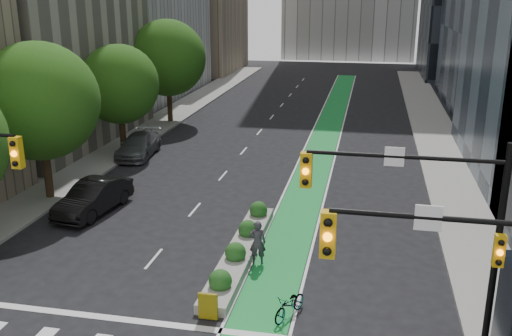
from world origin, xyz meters
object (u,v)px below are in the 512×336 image
at_px(bicycle, 290,305).
at_px(parked_car_left_mid, 94,197).
at_px(median_planter, 241,248).
at_px(parked_car_left_far, 139,145).
at_px(cyclist, 258,242).

xyz_separation_m(bicycle, parked_car_left_mid, (-11.60, 7.98, 0.37)).
bearing_deg(median_planter, parked_car_left_far, 127.00).
distance_m(median_planter, parked_car_left_far, 17.79).
relative_size(median_planter, bicycle, 5.58).
relative_size(median_planter, parked_car_left_far, 1.89).
bearing_deg(median_planter, parked_car_left_mid, 158.13).
height_order(bicycle, parked_car_left_mid, parked_car_left_mid).
relative_size(bicycle, parked_car_left_far, 0.34).
xyz_separation_m(median_planter, cyclist, (0.85, -0.55, 0.61)).
bearing_deg(parked_car_left_far, bicycle, -59.19).
bearing_deg(median_planter, bicycle, -57.68).
relative_size(bicycle, parked_car_left_mid, 0.36).
bearing_deg(parked_car_left_far, parked_car_left_mid, -84.92).
relative_size(median_planter, parked_car_left_mid, 1.98).
height_order(parked_car_left_mid, parked_car_left_far, parked_car_left_mid).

